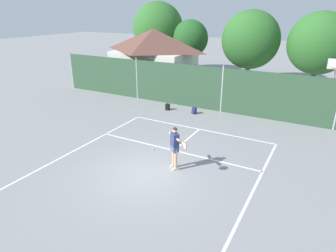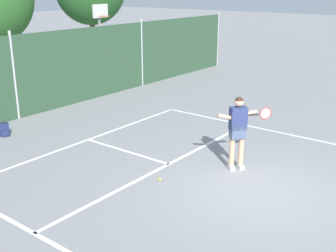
{
  "view_description": "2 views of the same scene",
  "coord_description": "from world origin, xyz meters",
  "px_view_note": "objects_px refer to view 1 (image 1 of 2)",
  "views": [
    {
      "loc": [
        5.8,
        -8.66,
        6.2
      ],
      "look_at": [
        -0.39,
        2.6,
        1.12
      ],
      "focal_mm": 31.68,
      "sensor_mm": 36.0,
      "label": 1
    },
    {
      "loc": [
        -8.11,
        -3.76,
        4.4
      ],
      "look_at": [
        0.1,
        2.57,
        0.99
      ],
      "focal_mm": 46.13,
      "sensor_mm": 36.0,
      "label": 2
    }
  ],
  "objects_px": {
    "backpack_black": "(168,107)",
    "backpack_navy": "(194,111)",
    "tennis_player": "(175,145)",
    "tennis_ball": "(153,149)",
    "basketball_hoop": "(333,80)"
  },
  "relations": [
    {
      "from": "tennis_ball",
      "to": "backpack_navy",
      "type": "relative_size",
      "value": 0.14
    },
    {
      "from": "backpack_navy",
      "to": "tennis_player",
      "type": "bearing_deg",
      "value": -72.42
    },
    {
      "from": "tennis_player",
      "to": "tennis_ball",
      "type": "height_order",
      "value": "tennis_player"
    },
    {
      "from": "backpack_black",
      "to": "backpack_navy",
      "type": "relative_size",
      "value": 1.0
    },
    {
      "from": "backpack_black",
      "to": "backpack_navy",
      "type": "height_order",
      "value": "same"
    },
    {
      "from": "backpack_black",
      "to": "backpack_navy",
      "type": "bearing_deg",
      "value": 3.92
    },
    {
      "from": "backpack_navy",
      "to": "basketball_hoop",
      "type": "bearing_deg",
      "value": 24.25
    },
    {
      "from": "basketball_hoop",
      "to": "tennis_ball",
      "type": "xyz_separation_m",
      "value": [
        -6.92,
        -9.02,
        -2.28
      ]
    },
    {
      "from": "tennis_player",
      "to": "backpack_black",
      "type": "relative_size",
      "value": 4.01
    },
    {
      "from": "tennis_player",
      "to": "backpack_navy",
      "type": "xyz_separation_m",
      "value": [
        -2.15,
        6.79,
        -0.92
      ]
    },
    {
      "from": "tennis_ball",
      "to": "backpack_navy",
      "type": "bearing_deg",
      "value": 94.42
    },
    {
      "from": "tennis_player",
      "to": "backpack_black",
      "type": "xyz_separation_m",
      "value": [
        -4.01,
        6.66,
        -0.92
      ]
    },
    {
      "from": "backpack_black",
      "to": "backpack_navy",
      "type": "xyz_separation_m",
      "value": [
        1.86,
        0.13,
        0.0
      ]
    },
    {
      "from": "backpack_black",
      "to": "tennis_player",
      "type": "bearing_deg",
      "value": -58.97
    },
    {
      "from": "tennis_ball",
      "to": "backpack_black",
      "type": "distance_m",
      "value": 6.03
    }
  ]
}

